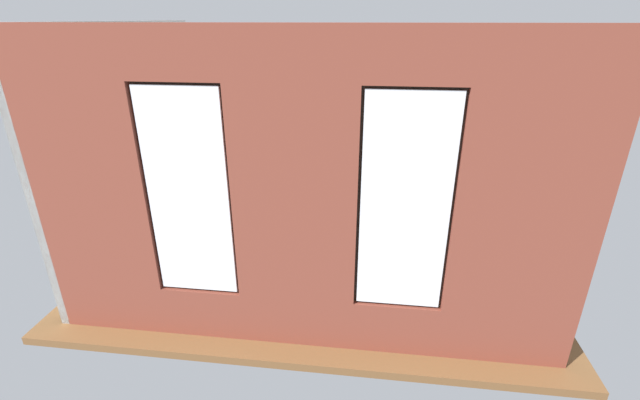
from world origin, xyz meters
name	(u,v)px	position (x,y,z in m)	size (l,w,h in m)	color
ground_plane	(322,245)	(0.00, 0.00, -0.05)	(6.44, 5.45, 0.10)	brown
brick_wall_with_windows	(294,208)	(0.00, 2.34, 1.68)	(5.84, 0.30, 3.41)	brown
white_wall_right	(136,141)	(2.87, 0.20, 1.71)	(0.10, 4.45, 3.41)	silver
couch_by_window	(281,282)	(0.32, 1.70, 0.33)	(2.09, 0.87, 0.80)	black
couch_left	(469,252)	(-2.22, 0.61, 0.33)	(1.00, 2.09, 0.80)	black
coffee_table	(328,214)	(-0.05, -0.40, 0.36)	(1.31, 0.72, 0.41)	olive
cup_ceramic	(304,210)	(0.34, -0.29, 0.46)	(0.08, 0.08, 0.10)	#B23D38
candle_jar	(349,206)	(-0.41, -0.52, 0.47)	(0.08, 0.08, 0.12)	#B7333D
table_plant_small	(333,207)	(-0.15, -0.29, 0.53)	(0.13, 0.13, 0.22)	beige
remote_silver	(319,208)	(0.11, -0.49, 0.42)	(0.05, 0.17, 0.02)	#B2B2B7
media_console	(157,235)	(2.57, 0.57, 0.28)	(1.06, 0.42, 0.56)	black
tv_flatscreen	(151,198)	(2.57, 0.57, 0.90)	(0.94, 0.20, 0.69)	black
papasan_chair	(331,187)	(0.00, -1.46, 0.43)	(1.05, 1.05, 0.68)	olive
potted_plant_by_left_couch	(431,203)	(-1.82, -0.85, 0.45)	(0.41, 0.41, 0.66)	beige
potted_plant_foreground_right	(220,164)	(2.28, -1.67, 0.73)	(0.73, 0.72, 1.39)	brown
potted_plant_between_couches	(401,263)	(-1.17, 1.65, 0.70)	(0.71, 0.71, 1.07)	gray
potted_plant_near_tv	(159,249)	(2.01, 1.55, 0.61)	(0.75, 0.83, 1.07)	#47423D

